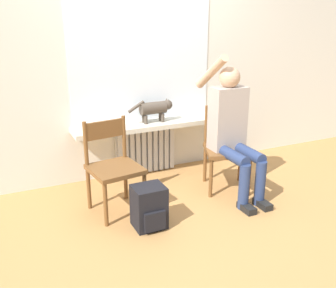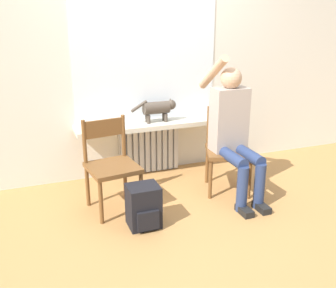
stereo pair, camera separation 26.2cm
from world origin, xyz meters
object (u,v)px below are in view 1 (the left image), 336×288
(chair_left, at_px, (113,166))
(backpack, at_px, (149,207))
(cat, at_px, (155,108))
(chair_right, at_px, (226,147))
(person, at_px, (233,126))

(chair_left, relative_size, backpack, 2.26)
(chair_left, xyz_separation_m, cat, (0.66, 0.59, 0.33))
(cat, relative_size, backpack, 1.37)
(chair_right, height_order, person, person)
(chair_right, bearing_deg, cat, 152.79)
(person, distance_m, backpack, 1.16)
(chair_right, distance_m, backpack, 1.12)
(chair_left, height_order, chair_right, same)
(chair_left, relative_size, chair_right, 1.00)
(chair_left, height_order, person, person)
(chair_left, xyz_separation_m, person, (1.17, -0.11, 0.25))
(cat, bearing_deg, backpack, -115.96)
(chair_right, height_order, backpack, chair_right)
(chair_right, relative_size, backpack, 2.26)
(chair_left, xyz_separation_m, chair_right, (1.18, -0.00, 0.00))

